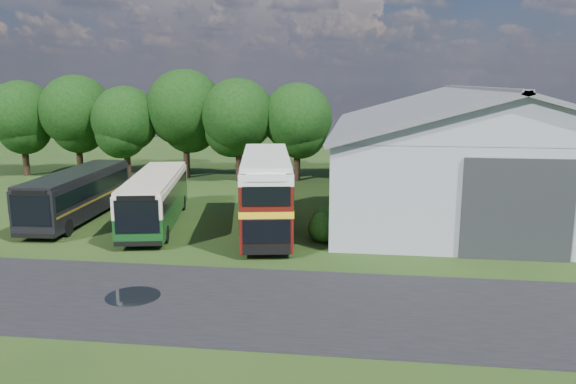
# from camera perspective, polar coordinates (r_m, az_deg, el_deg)

# --- Properties ---
(ground) EXTENTS (120.00, 120.00, 0.00)m
(ground) POSITION_cam_1_polar(r_m,az_deg,el_deg) (26.07, -9.83, -8.16)
(ground) COLOR black
(ground) RESTS_ON ground
(asphalt_road) EXTENTS (60.00, 8.00, 0.02)m
(asphalt_road) POSITION_cam_1_polar(r_m,az_deg,el_deg) (22.62, -4.71, -11.11)
(asphalt_road) COLOR black
(asphalt_road) RESTS_ON ground
(puddle) EXTENTS (2.20, 2.20, 0.01)m
(puddle) POSITION_cam_1_polar(r_m,az_deg,el_deg) (23.94, -15.47, -10.21)
(puddle) COLOR black
(puddle) RESTS_ON ground
(storage_shed) EXTENTS (18.80, 24.80, 8.15)m
(storage_shed) POSITION_cam_1_polar(r_m,az_deg,el_deg) (40.36, 18.18, 4.40)
(storage_shed) COLOR gray
(storage_shed) RESTS_ON ground
(tree_far_left) EXTENTS (6.12, 6.12, 8.64)m
(tree_far_left) POSITION_cam_1_polar(r_m,az_deg,el_deg) (56.49, -25.43, 7.11)
(tree_far_left) COLOR black
(tree_far_left) RESTS_ON ground
(tree_left_a) EXTENTS (6.46, 6.46, 9.12)m
(tree_left_a) POSITION_cam_1_polar(r_m,az_deg,el_deg) (54.38, -20.70, 7.68)
(tree_left_a) COLOR black
(tree_left_a) RESTS_ON ground
(tree_left_b) EXTENTS (5.78, 5.78, 8.16)m
(tree_left_b) POSITION_cam_1_polar(r_m,az_deg,el_deg) (51.34, -16.21, 7.09)
(tree_left_b) COLOR black
(tree_left_b) RESTS_ON ground
(tree_mid) EXTENTS (6.80, 6.80, 9.60)m
(tree_mid) POSITION_cam_1_polar(r_m,az_deg,el_deg) (50.73, -10.44, 8.36)
(tree_mid) COLOR black
(tree_mid) RESTS_ON ground
(tree_right_a) EXTENTS (6.26, 6.26, 8.83)m
(tree_right_a) POSITION_cam_1_polar(r_m,az_deg,el_deg) (48.48, -5.10, 7.78)
(tree_right_a) COLOR black
(tree_right_a) RESTS_ON ground
(tree_right_b) EXTENTS (5.98, 5.98, 8.45)m
(tree_right_b) POSITION_cam_1_polar(r_m,az_deg,el_deg) (48.45, 0.95, 7.53)
(tree_right_b) COLOR black
(tree_right_b) RESTS_ON ground
(shrub_front) EXTENTS (1.70, 1.70, 1.70)m
(shrub_front) POSITION_cam_1_polar(r_m,az_deg,el_deg) (30.72, 3.62, -5.01)
(shrub_front) COLOR #194714
(shrub_front) RESTS_ON ground
(shrub_mid) EXTENTS (1.60, 1.60, 1.60)m
(shrub_mid) POSITION_cam_1_polar(r_m,az_deg,el_deg) (32.64, 3.86, -4.03)
(shrub_mid) COLOR #194714
(shrub_mid) RESTS_ON ground
(bus_green_single) EXTENTS (4.69, 11.42, 3.07)m
(bus_green_single) POSITION_cam_1_polar(r_m,az_deg,el_deg) (34.61, -13.33, -0.65)
(bus_green_single) COLOR black
(bus_green_single) RESTS_ON ground
(bus_maroon_double) EXTENTS (4.46, 10.86, 4.54)m
(bus_maroon_double) POSITION_cam_1_polar(r_m,az_deg,el_deg) (31.95, -2.24, -0.17)
(bus_maroon_double) COLOR black
(bus_maroon_double) RESTS_ON ground
(bus_dark_single) EXTENTS (3.05, 11.12, 3.04)m
(bus_dark_single) POSITION_cam_1_polar(r_m,az_deg,el_deg) (37.47, -20.58, -0.20)
(bus_dark_single) COLOR black
(bus_dark_single) RESTS_ON ground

